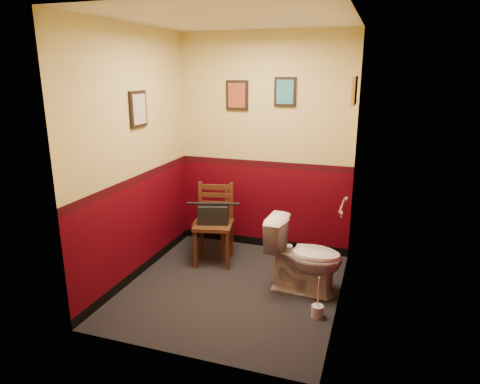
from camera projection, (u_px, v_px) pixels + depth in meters
name	position (u px, v px, depth m)	size (l,w,h in m)	color
floor	(233.00, 288.00, 4.58)	(2.20, 2.40, 0.00)	black
ceiling	(231.00, 18.00, 3.84)	(2.20, 2.40, 0.00)	silver
wall_back	(264.00, 145.00, 5.30)	(2.20, 2.70, 0.00)	#49030D
wall_front	(177.00, 197.00, 3.12)	(2.20, 2.70, 0.00)	#49030D
wall_left	(135.00, 158.00, 4.55)	(2.40, 2.70, 0.00)	#49030D
wall_right	(346.00, 173.00, 3.87)	(2.40, 2.70, 0.00)	#49030D
grab_bar	(342.00, 206.00, 4.22)	(0.05, 0.56, 0.06)	silver
framed_print_back_a	(237.00, 95.00, 5.23)	(0.28, 0.04, 0.36)	black
framed_print_back_b	(285.00, 92.00, 5.03)	(0.26, 0.04, 0.34)	black
framed_print_left	(138.00, 109.00, 4.49)	(0.04, 0.30, 0.38)	black
framed_print_right	(354.00, 91.00, 4.24)	(0.04, 0.34, 0.28)	olive
toilet	(304.00, 256.00, 4.43)	(0.44, 0.79, 0.77)	white
toilet_brush	(317.00, 310.00, 4.02)	(0.11, 0.11, 0.41)	silver
chair_left	(212.00, 220.00, 5.36)	(0.47, 0.47, 0.86)	#512A18
chair_right	(214.00, 223.00, 5.12)	(0.53, 0.53, 0.95)	#512A18
handbag	(213.00, 214.00, 5.05)	(0.39, 0.27, 0.26)	black
tp_stack	(283.00, 246.00, 5.43)	(0.25, 0.13, 0.22)	silver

